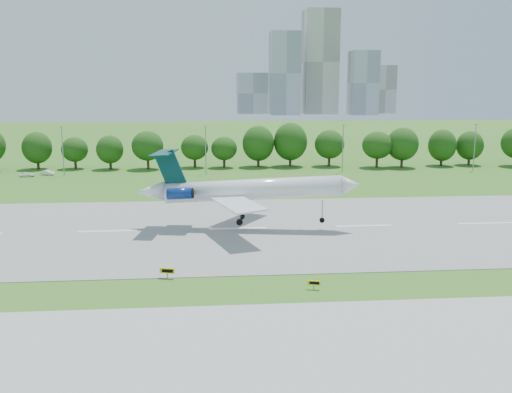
% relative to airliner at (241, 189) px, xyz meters
% --- Properties ---
extents(ground, '(600.00, 600.00, 0.00)m').
position_rel_airliner_xyz_m(ground, '(-20.55, -25.24, -6.27)').
color(ground, '#316A1C').
rests_on(ground, ground).
extents(runway, '(400.00, 45.00, 0.08)m').
position_rel_airliner_xyz_m(runway, '(-20.55, -0.24, -6.23)').
color(runway, gray).
rests_on(runway, ground).
extents(taxiway, '(400.00, 23.00, 0.08)m').
position_rel_airliner_xyz_m(taxiway, '(-20.55, -43.24, -6.23)').
color(taxiway, '#ADADA8').
rests_on(taxiway, ground).
extents(tree_line, '(288.40, 8.40, 10.40)m').
position_rel_airliner_xyz_m(tree_line, '(-20.55, 66.76, -0.08)').
color(tree_line, '#382314').
rests_on(tree_line, ground).
extents(light_poles, '(175.90, 0.25, 12.19)m').
position_rel_airliner_xyz_m(light_poles, '(-23.05, 56.76, 0.07)').
color(light_poles, gray).
rests_on(light_poles, ground).
extents(skyline, '(127.00, 52.00, 80.00)m').
position_rel_airliner_xyz_m(skyline, '(79.62, 365.37, 24.20)').
color(skyline, '#B2B2B7').
rests_on(skyline, ground).
extents(airliner, '(34.50, 24.87, 11.32)m').
position_rel_airliner_xyz_m(airliner, '(0.00, 0.00, 0.00)').
color(airliner, white).
rests_on(airliner, ground).
extents(taxi_sign_centre, '(1.77, 0.62, 1.25)m').
position_rel_airliner_xyz_m(taxi_sign_centre, '(-9.92, -22.75, -5.35)').
color(taxi_sign_centre, gray).
rests_on(taxi_sign_centre, ground).
extents(taxi_sign_right, '(1.45, 0.53, 1.02)m').
position_rel_airliner_xyz_m(taxi_sign_right, '(6.29, -27.77, -5.51)').
color(taxi_sign_right, gray).
rests_on(taxi_sign_right, ground).
extents(service_vehicle_a, '(3.88, 2.58, 1.21)m').
position_rel_airliner_xyz_m(service_vehicle_a, '(-45.05, 58.37, -5.66)').
color(service_vehicle_a, white).
rests_on(service_vehicle_a, ground).
extents(service_vehicle_b, '(3.56, 1.79, 1.16)m').
position_rel_airliner_xyz_m(service_vehicle_b, '(-49.19, 55.70, -5.69)').
color(service_vehicle_b, white).
rests_on(service_vehicle_b, ground).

